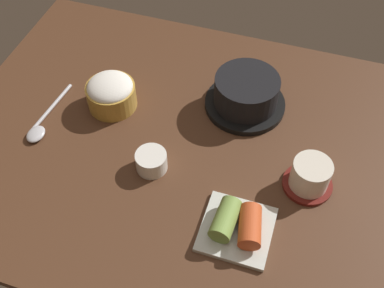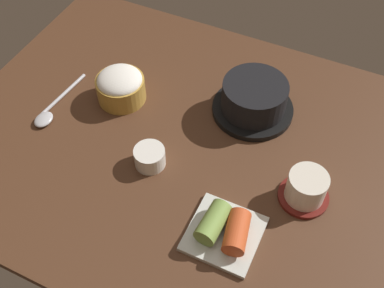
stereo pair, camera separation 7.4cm
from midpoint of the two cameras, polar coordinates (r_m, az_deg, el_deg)
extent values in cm
cube|color=#4C2D1C|center=(98.16, -2.90, -0.41)|extent=(100.00, 76.00, 2.00)
cylinder|color=black|center=(104.07, 4.44, 4.83)|extent=(17.73, 17.73, 1.38)
cylinder|color=black|center=(101.22, 4.58, 6.37)|extent=(13.95, 13.95, 6.58)
cylinder|color=#D15619|center=(99.13, 4.69, 7.59)|extent=(12.28, 12.28, 0.60)
cylinder|color=#B78C38|center=(104.72, -11.79, 5.66)|extent=(10.77, 10.77, 5.49)
ellipsoid|color=white|center=(102.81, -12.03, 6.72)|extent=(9.91, 9.91, 3.77)
cylinder|color=maroon|center=(92.69, 11.67, -4.95)|extent=(9.69, 9.69, 0.80)
cylinder|color=silver|center=(90.00, 12.01, -3.78)|extent=(7.44, 7.44, 5.84)
cylinder|color=#C6D18C|center=(87.90, 12.29, -2.81)|extent=(6.32, 6.32, 0.40)
cylinder|color=white|center=(92.70, -7.25, -2.22)|extent=(6.25, 6.25, 4.00)
cylinder|color=#386B2D|center=(91.35, -7.36, -1.59)|extent=(5.13, 5.13, 0.50)
cube|color=silver|center=(85.78, 2.99, -10.51)|extent=(12.70, 12.70, 1.00)
cylinder|color=#7A9E47|center=(83.81, 1.58, -9.29)|extent=(4.54, 7.87, 4.04)
cylinder|color=#C64C23|center=(83.38, 4.55, -10.09)|extent=(5.45, 8.26, 4.04)
cylinder|color=#B7B7BC|center=(108.93, -18.71, 4.05)|extent=(2.37, 15.70, 0.80)
ellipsoid|color=#B7B7BC|center=(104.50, -20.45, 1.04)|extent=(3.60, 4.68, 1.26)
camera|label=1|loc=(0.04, -92.26, -2.84)|focal=43.73mm
camera|label=2|loc=(0.04, 87.74, 2.84)|focal=43.73mm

